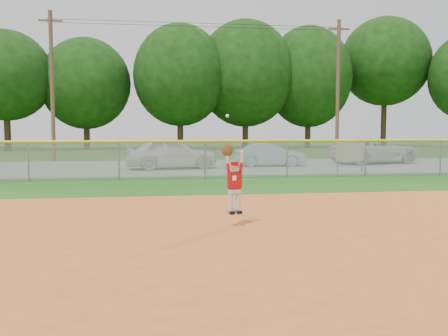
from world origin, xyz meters
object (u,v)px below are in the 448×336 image
Objects in this scene: car_blue at (270,155)px; car_white_b at (375,151)px; ballplayer at (233,179)px; sponsor_sign at (350,152)px; car_white_a at (171,153)px.

car_blue is 6.42m from car_white_b.
car_white_b is 19.79m from ballplayer.
sponsor_sign is at bearing -145.07° from car_blue.
car_white_b is at bearing -76.78° from car_blue.
sponsor_sign is (-3.69, -5.37, 0.23)m from car_white_b.
sponsor_sign is at bearing 57.77° from ballplayer.
ballplayer reaches higher than car_white_b.
ballplayer is at bearing 174.97° from car_white_a.
car_white_a is at bearing 85.82° from car_white_b.
car_white_b is at bearing 55.47° from sponsor_sign.
car_white_a is 8.44m from sponsor_sign.
car_white_b is (11.47, 2.10, -0.05)m from car_white_a.
car_blue is 5.00m from sponsor_sign.
sponsor_sign is (7.78, -3.27, 0.18)m from car_white_a.
car_blue is 16.10m from ballplayer.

